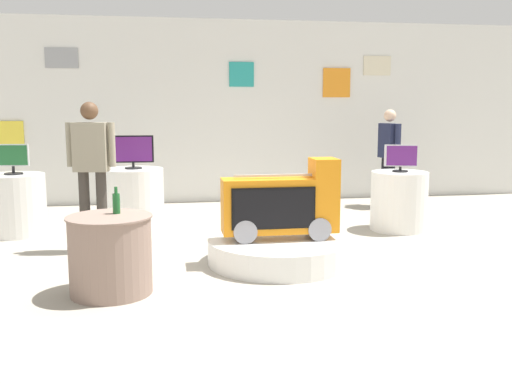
# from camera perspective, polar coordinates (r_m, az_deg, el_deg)

# --- Properties ---
(ground_plane) EXTENTS (30.00, 30.00, 0.00)m
(ground_plane) POSITION_cam_1_polar(r_m,az_deg,el_deg) (6.07, -0.04, -7.36)
(ground_plane) COLOR #A8A091
(back_wall_display) EXTENTS (12.21, 0.13, 3.12)m
(back_wall_display) POSITION_cam_1_polar(r_m,az_deg,el_deg) (10.02, -3.92, 7.98)
(back_wall_display) COLOR silver
(back_wall_display) RESTS_ON ground
(main_display_pedestal) EXTENTS (1.54, 1.54, 0.26)m
(main_display_pedestal) POSITION_cam_1_polar(r_m,az_deg,el_deg) (6.17, 2.35, -5.85)
(main_display_pedestal) COLOR white
(main_display_pedestal) RESTS_ON ground
(novelty_firetruck_tv) EXTENTS (1.23, 0.40, 0.86)m
(novelty_firetruck_tv) POSITION_cam_1_polar(r_m,az_deg,el_deg) (6.07, 2.62, -1.44)
(novelty_firetruck_tv) COLOR gray
(novelty_firetruck_tv) RESTS_ON main_display_pedestal
(display_pedestal_left_rear) EXTENTS (0.83, 0.83, 0.79)m
(display_pedestal_left_rear) POSITION_cam_1_polar(r_m,az_deg,el_deg) (8.28, -12.03, -0.44)
(display_pedestal_left_rear) COLOR white
(display_pedestal_left_rear) RESTS_ON ground
(tv_on_left_rear) EXTENTS (0.58, 0.24, 0.47)m
(tv_on_left_rear) POSITION_cam_1_polar(r_m,az_deg,el_deg) (8.20, -12.17, 4.01)
(tv_on_left_rear) COLOR black
(tv_on_left_rear) RESTS_ON display_pedestal_left_rear
(display_pedestal_center_rear) EXTENTS (0.76, 0.76, 0.79)m
(display_pedestal_center_rear) POSITION_cam_1_polar(r_m,az_deg,el_deg) (7.96, 14.06, -0.87)
(display_pedestal_center_rear) COLOR white
(display_pedestal_center_rear) RESTS_ON ground
(tv_on_center_rear) EXTENTS (0.43, 0.20, 0.36)m
(tv_on_center_rear) POSITION_cam_1_polar(r_m,az_deg,el_deg) (7.88, 14.23, 3.34)
(tv_on_center_rear) COLOR black
(tv_on_center_rear) RESTS_ON display_pedestal_center_rear
(display_pedestal_right_rear) EXTENTS (0.76, 0.76, 0.79)m
(display_pedestal_right_rear) POSITION_cam_1_polar(r_m,az_deg,el_deg) (8.07, -22.83, -1.16)
(display_pedestal_right_rear) COLOR white
(display_pedestal_right_rear) RESTS_ON ground
(tv_on_right_rear) EXTENTS (0.41, 0.23, 0.39)m
(tv_on_right_rear) POSITION_cam_1_polar(r_m,az_deg,el_deg) (7.99, -23.09, 3.10)
(tv_on_right_rear) COLOR black
(tv_on_right_rear) RESTS_ON display_pedestal_right_rear
(side_table_round) EXTENTS (0.76, 0.76, 0.71)m
(side_table_round) POSITION_cam_1_polar(r_m,az_deg,el_deg) (5.29, -14.30, -6.00)
(side_table_round) COLOR gray
(side_table_round) RESTS_ON ground
(bottle_on_side_table) EXTENTS (0.07, 0.07, 0.24)m
(bottle_on_side_table) POSITION_cam_1_polar(r_m,az_deg,el_deg) (5.29, -13.75, -1.05)
(bottle_on_side_table) COLOR #195926
(bottle_on_side_table) RESTS_ON side_table_round
(shopper_browsing_near_truck) EXTENTS (0.26, 0.55, 1.61)m
(shopper_browsing_near_truck) POSITION_cam_1_polar(r_m,az_deg,el_deg) (9.72, 13.10, 4.08)
(shopper_browsing_near_truck) COLOR black
(shopper_browsing_near_truck) RESTS_ON ground
(shopper_browsing_rear) EXTENTS (0.55, 0.26, 1.71)m
(shopper_browsing_rear) POSITION_cam_1_polar(r_m,az_deg,el_deg) (6.78, -16.07, 2.68)
(shopper_browsing_rear) COLOR #38332D
(shopper_browsing_rear) RESTS_ON ground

